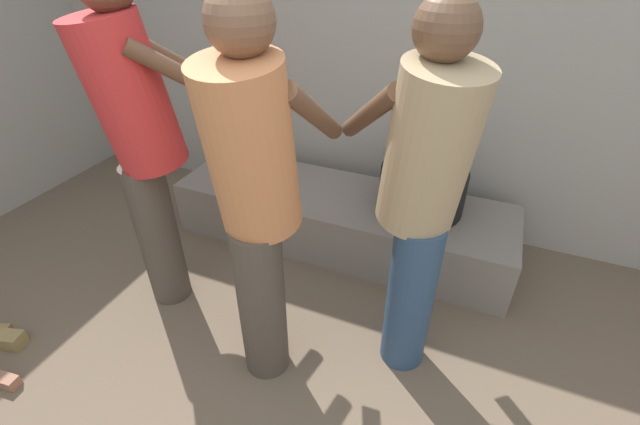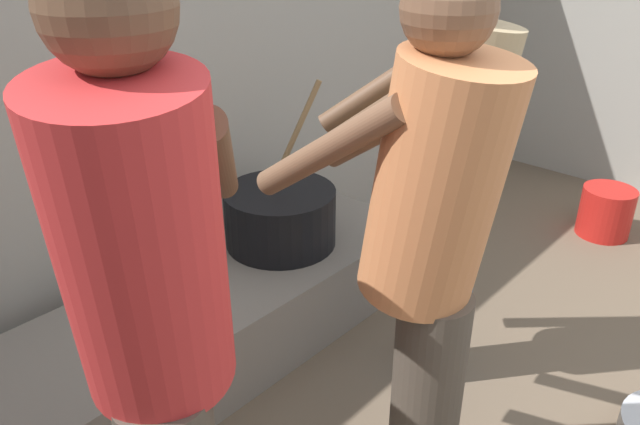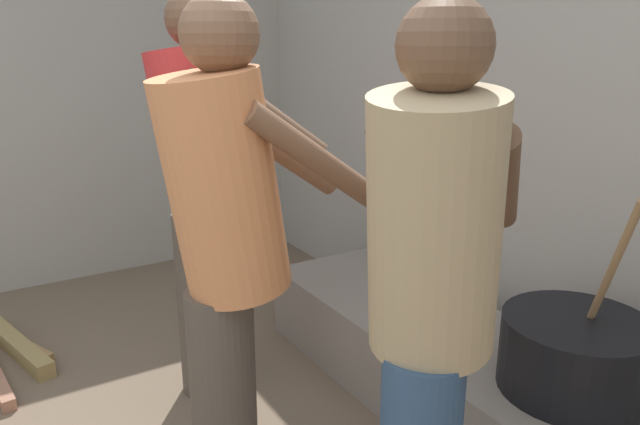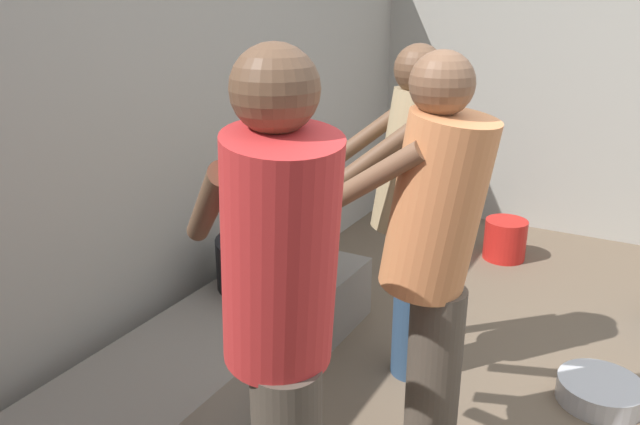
{
  "view_description": "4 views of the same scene",
  "coord_description": "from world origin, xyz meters",
  "px_view_note": "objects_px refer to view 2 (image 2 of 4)",
  "views": [
    {
      "loc": [
        0.44,
        -0.31,
        1.7
      ],
      "look_at": [
        -0.08,
        0.92,
        0.81
      ],
      "focal_mm": 24.03,
      "sensor_mm": 36.0,
      "label": 1
    },
    {
      "loc": [
        -1.46,
        0.11,
        1.67
      ],
      "look_at": [
        -0.12,
        1.33,
        0.76
      ],
      "focal_mm": 34.45,
      "sensor_mm": 36.0,
      "label": 2
    },
    {
      "loc": [
        1.22,
        0.2,
        1.46
      ],
      "look_at": [
        0.03,
        0.93,
        1.06
      ],
      "focal_mm": 33.51,
      "sensor_mm": 36.0,
      "label": 3
    },
    {
      "loc": [
        -2.2,
        0.2,
        1.75
      ],
      "look_at": [
        -0.09,
        1.36,
        0.89
      ],
      "focal_mm": 34.86,
      "sensor_mm": 36.0,
      "label": 4
    }
  ],
  "objects_px": {
    "cooking_pot_main": "(280,217)",
    "cook_in_red_shirt": "(154,324)",
    "bucket_red_plastic": "(606,212)",
    "cook_in_orange_shirt": "(430,245)",
    "cook_in_tan_shirt": "(449,164)"
  },
  "relations": [
    {
      "from": "cooking_pot_main",
      "to": "bucket_red_plastic",
      "type": "distance_m",
      "value": 1.94
    },
    {
      "from": "cooking_pot_main",
      "to": "cook_in_red_shirt",
      "type": "relative_size",
      "value": 0.43
    },
    {
      "from": "cook_in_tan_shirt",
      "to": "cooking_pot_main",
      "type": "bearing_deg",
      "value": 97.44
    },
    {
      "from": "cook_in_tan_shirt",
      "to": "bucket_red_plastic",
      "type": "bearing_deg",
      "value": -3.32
    },
    {
      "from": "cook_in_red_shirt",
      "to": "cook_in_orange_shirt",
      "type": "distance_m",
      "value": 0.71
    },
    {
      "from": "cook_in_tan_shirt",
      "to": "cook_in_red_shirt",
      "type": "distance_m",
      "value": 1.23
    },
    {
      "from": "cook_in_tan_shirt",
      "to": "cook_in_red_shirt",
      "type": "relative_size",
      "value": 0.95
    },
    {
      "from": "cook_in_red_shirt",
      "to": "bucket_red_plastic",
      "type": "distance_m",
      "value": 2.96
    },
    {
      "from": "cooking_pot_main",
      "to": "cook_in_orange_shirt",
      "type": "bearing_deg",
      "value": -113.88
    },
    {
      "from": "cooking_pot_main",
      "to": "bucket_red_plastic",
      "type": "bearing_deg",
      "value": -25.88
    },
    {
      "from": "cooking_pot_main",
      "to": "cook_in_orange_shirt",
      "type": "relative_size",
      "value": 0.44
    },
    {
      "from": "cooking_pot_main",
      "to": "cook_in_red_shirt",
      "type": "height_order",
      "value": "cook_in_red_shirt"
    },
    {
      "from": "cook_in_red_shirt",
      "to": "cook_in_orange_shirt",
      "type": "relative_size",
      "value": 1.04
    },
    {
      "from": "cook_in_tan_shirt",
      "to": "bucket_red_plastic",
      "type": "height_order",
      "value": "cook_in_tan_shirt"
    },
    {
      "from": "bucket_red_plastic",
      "to": "cook_in_red_shirt",
      "type": "bearing_deg",
      "value": 179.9
    }
  ]
}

